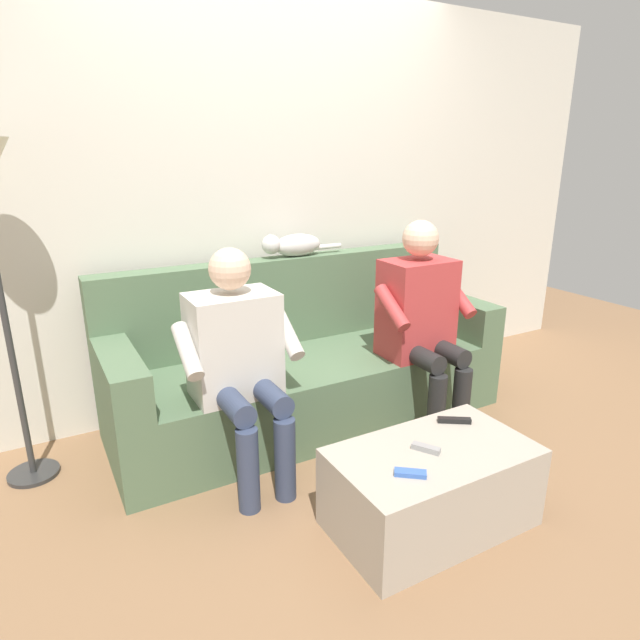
{
  "coord_description": "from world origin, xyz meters",
  "views": [
    {
      "loc": [
        1.37,
        2.49,
        1.55
      ],
      "look_at": [
        0.0,
        0.04,
        0.66
      ],
      "focal_mm": 30.11,
      "sensor_mm": 36.0,
      "label": 1
    }
  ],
  "objects_px": {
    "person_right_seated": "(238,354)",
    "remote_gray": "(426,448)",
    "person_left_seated": "(421,314)",
    "remote_blue": "(410,473)",
    "coffee_table": "(431,487)",
    "remote_black": "(454,420)",
    "couch": "(306,368)",
    "cat_on_backrest": "(292,245)"
  },
  "relations": [
    {
      "from": "remote_blue",
      "to": "remote_black",
      "type": "xyz_separation_m",
      "value": [
        -0.44,
        -0.23,
        0.0
      ]
    },
    {
      "from": "remote_gray",
      "to": "remote_blue",
      "type": "bearing_deg",
      "value": 91.76
    },
    {
      "from": "remote_gray",
      "to": "remote_black",
      "type": "bearing_deg",
      "value": -96.22
    },
    {
      "from": "person_right_seated",
      "to": "couch",
      "type": "bearing_deg",
      "value": -145.91
    },
    {
      "from": "remote_gray",
      "to": "person_left_seated",
      "type": "bearing_deg",
      "value": -68.48
    },
    {
      "from": "remote_blue",
      "to": "remote_black",
      "type": "bearing_deg",
      "value": 66.15
    },
    {
      "from": "person_left_seated",
      "to": "remote_blue",
      "type": "height_order",
      "value": "person_left_seated"
    },
    {
      "from": "couch",
      "to": "remote_blue",
      "type": "bearing_deg",
      "value": 80.87
    },
    {
      "from": "remote_blue",
      "to": "cat_on_backrest",
      "type": "bearing_deg",
      "value": 118.48
    },
    {
      "from": "person_right_seated",
      "to": "remote_black",
      "type": "bearing_deg",
      "value": 141.18
    },
    {
      "from": "cat_on_backrest",
      "to": "remote_blue",
      "type": "bearing_deg",
      "value": 80.37
    },
    {
      "from": "coffee_table",
      "to": "remote_blue",
      "type": "xyz_separation_m",
      "value": [
        0.2,
        0.1,
        0.19
      ]
    },
    {
      "from": "couch",
      "to": "remote_gray",
      "type": "relative_size",
      "value": 19.36
    },
    {
      "from": "person_left_seated",
      "to": "remote_gray",
      "type": "relative_size",
      "value": 10.06
    },
    {
      "from": "coffee_table",
      "to": "person_left_seated",
      "type": "bearing_deg",
      "value": -125.41
    },
    {
      "from": "person_right_seated",
      "to": "remote_gray",
      "type": "xyz_separation_m",
      "value": [
        -0.52,
        0.76,
        -0.26
      ]
    },
    {
      "from": "remote_blue",
      "to": "remote_black",
      "type": "relative_size",
      "value": 0.82
    },
    {
      "from": "person_left_seated",
      "to": "person_right_seated",
      "type": "relative_size",
      "value": 1.05
    },
    {
      "from": "couch",
      "to": "person_left_seated",
      "type": "bearing_deg",
      "value": 146.46
    },
    {
      "from": "cat_on_backrest",
      "to": "remote_gray",
      "type": "distance_m",
      "value": 1.54
    },
    {
      "from": "coffee_table",
      "to": "remote_gray",
      "type": "height_order",
      "value": "remote_gray"
    },
    {
      "from": "person_left_seated",
      "to": "remote_blue",
      "type": "bearing_deg",
      "value": 49.3
    },
    {
      "from": "coffee_table",
      "to": "person_right_seated",
      "type": "bearing_deg",
      "value": -54.32
    },
    {
      "from": "person_left_seated",
      "to": "cat_on_backrest",
      "type": "distance_m",
      "value": 0.87
    },
    {
      "from": "person_left_seated",
      "to": "remote_gray",
      "type": "distance_m",
      "value": 1.01
    },
    {
      "from": "person_right_seated",
      "to": "remote_blue",
      "type": "relative_size",
      "value": 9.23
    },
    {
      "from": "person_right_seated",
      "to": "remote_black",
      "type": "height_order",
      "value": "person_right_seated"
    },
    {
      "from": "coffee_table",
      "to": "remote_black",
      "type": "bearing_deg",
      "value": -150.24
    },
    {
      "from": "remote_black",
      "to": "remote_blue",
      "type": "bearing_deg",
      "value": 61.55
    },
    {
      "from": "couch",
      "to": "coffee_table",
      "type": "relative_size",
      "value": 2.69
    },
    {
      "from": "couch",
      "to": "remote_blue",
      "type": "xyz_separation_m",
      "value": [
        0.2,
        1.24,
        0.06
      ]
    },
    {
      "from": "person_right_seated",
      "to": "coffee_table",
      "type": "bearing_deg",
      "value": 125.68
    },
    {
      "from": "person_left_seated",
      "to": "remote_black",
      "type": "xyz_separation_m",
      "value": [
        0.32,
        0.64,
        -0.29
      ]
    },
    {
      "from": "person_left_seated",
      "to": "cat_on_backrest",
      "type": "relative_size",
      "value": 2.22
    },
    {
      "from": "cat_on_backrest",
      "to": "remote_blue",
      "type": "relative_size",
      "value": 4.36
    },
    {
      "from": "couch",
      "to": "person_right_seated",
      "type": "height_order",
      "value": "person_right_seated"
    },
    {
      "from": "coffee_table",
      "to": "cat_on_backrest",
      "type": "distance_m",
      "value": 1.63
    },
    {
      "from": "person_left_seated",
      "to": "person_right_seated",
      "type": "distance_m",
      "value": 1.11
    },
    {
      "from": "remote_gray",
      "to": "remote_black",
      "type": "relative_size",
      "value": 0.79
    },
    {
      "from": "couch",
      "to": "remote_black",
      "type": "relative_size",
      "value": 15.24
    },
    {
      "from": "remote_gray",
      "to": "coffee_table",
      "type": "bearing_deg",
      "value": -137.28
    },
    {
      "from": "person_left_seated",
      "to": "couch",
      "type": "bearing_deg",
      "value": -33.54
    }
  ]
}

